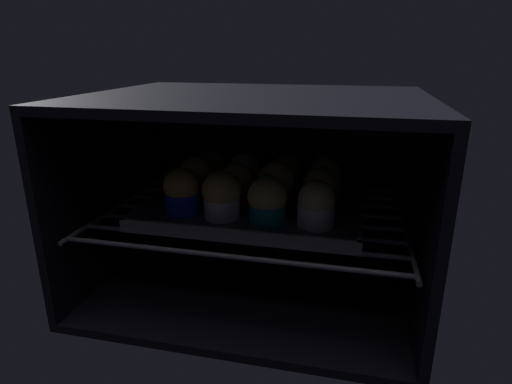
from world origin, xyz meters
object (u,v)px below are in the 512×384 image
muffin_row0_col3 (316,205)px  muffin_row1_col3 (319,190)px  muffin_row2_col2 (285,175)px  muffin_row2_col3 (324,177)px  muffin_row0_col2 (267,200)px  muffin_row1_col0 (196,178)px  baking_tray (256,206)px  muffin_row0_col1 (222,196)px  muffin_row1_col2 (276,184)px  muffin_row0_col0 (182,191)px  muffin_row2_col1 (245,173)px  muffin_row2_col0 (211,170)px  muffin_row1_col1 (237,184)px

muffin_row0_col3 → muffin_row1_col3: size_ratio=0.94×
muffin_row2_col2 → muffin_row2_col3: 7.78cm
muffin_row0_col2 → muffin_row2_col3: 17.92cm
muffin_row2_col3 → muffin_row1_col0: bearing=-161.9°
baking_tray → muffin_row0_col1: bearing=-116.4°
muffin_row0_col1 → muffin_row1_col2: 11.41cm
muffin_row0_col0 → muffin_row1_col3: 24.51cm
baking_tray → muffin_row1_col3: muffin_row1_col3 is taller
baking_tray → muffin_row2_col2: (4.30, 7.62, 4.24)cm
muffin_row1_col0 → muffin_row0_col0: bearing=-87.2°
muffin_row0_col3 → muffin_row0_col0: bearing=178.8°
baking_tray → muffin_row2_col1: muffin_row2_col1 is taller
muffin_row0_col0 → muffin_row2_col3: size_ratio=1.03×
muffin_row0_col2 → muffin_row2_col2: size_ratio=1.01×
muffin_row0_col1 → muffin_row2_col0: size_ratio=1.03×
muffin_row2_col1 → muffin_row2_col3: size_ratio=0.98×
muffin_row1_col3 → muffin_row2_col1: muffin_row1_col3 is taller
muffin_row1_col2 → muffin_row2_col1: (-8.05, 7.72, -0.39)cm
muffin_row1_col1 → muffin_row2_col2: (7.96, 7.97, 0.11)cm
muffin_row0_col1 → muffin_row0_col2: bearing=3.0°
muffin_row0_col1 → muffin_row0_col2: 7.92cm
muffin_row0_col1 → muffin_row1_col3: (15.89, 7.91, -0.26)cm
muffin_row1_col1 → muffin_row2_col3: size_ratio=0.98×
muffin_row2_col0 → muffin_row2_col3: bearing=-0.5°
muffin_row0_col0 → baking_tray: bearing=33.3°
muffin_row2_col2 → muffin_row1_col3: bearing=-46.7°
muffin_row0_col0 → muffin_row0_col2: same height
muffin_row0_col3 → muffin_row2_col0: bearing=145.3°
muffin_row1_col1 → muffin_row1_col3: muffin_row1_col3 is taller
baking_tray → muffin_row0_col3: muffin_row0_col3 is taller
muffin_row0_col1 → muffin_row2_col2: 17.96cm
muffin_row0_col0 → muffin_row2_col3: (23.68, 15.70, -0.23)cm
muffin_row0_col2 → muffin_row2_col2: bearing=88.2°
muffin_row0_col2 → muffin_row1_col2: muffin_row1_col2 is taller
baking_tray → muffin_row2_col0: (-11.65, 8.27, 4.19)cm
baking_tray → muffin_row0_col3: bearing=-34.1°
muffin_row1_col3 → muffin_row2_col1: bearing=153.4°
muffin_row1_col0 → muffin_row1_col3: 23.80cm
baking_tray → muffin_row1_col1: muffin_row1_col1 is taller
muffin_row0_col3 → muffin_row0_col1: bearing=-179.6°
muffin_row1_col0 → muffin_row2_col2: (16.30, 7.42, -0.33)cm
muffin_row0_col1 → muffin_row1_col0: 11.57cm
muffin_row0_col3 → muffin_row1_col0: muffin_row1_col0 is taller
muffin_row2_col2 → baking_tray: bearing=-119.4°
muffin_row2_col3 → muffin_row2_col2: bearing=-176.8°
muffin_row2_col1 → muffin_row2_col2: muffin_row2_col2 is taller
baking_tray → muffin_row2_col0: muffin_row2_col0 is taller
muffin_row0_col0 → muffin_row0_col3: 23.65cm
muffin_row0_col3 → muffin_row1_col3: muffin_row1_col3 is taller
muffin_row0_col0 → muffin_row1_col1: muffin_row0_col0 is taller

